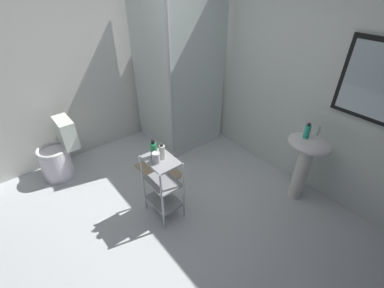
# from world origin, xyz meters

# --- Properties ---
(ground_plane) EXTENTS (4.20, 4.20, 0.02)m
(ground_plane) POSITION_xyz_m (0.00, 0.00, -0.01)
(ground_plane) COLOR silver
(wall_back) EXTENTS (4.20, 0.14, 2.50)m
(wall_back) POSITION_xyz_m (0.01, 1.85, 1.25)
(wall_back) COLOR silver
(wall_back) RESTS_ON ground_plane
(wall_left) EXTENTS (0.10, 4.20, 2.50)m
(wall_left) POSITION_xyz_m (-1.85, 0.00, 1.25)
(wall_left) COLOR silver
(wall_left) RESTS_ON ground_plane
(shower_stall) EXTENTS (0.92, 0.92, 2.00)m
(shower_stall) POSITION_xyz_m (-1.20, 1.18, 0.46)
(shower_stall) COLOR white
(shower_stall) RESTS_ON ground_plane
(pedestal_sink) EXTENTS (0.46, 0.37, 0.81)m
(pedestal_sink) POSITION_xyz_m (0.66, 1.52, 0.58)
(pedestal_sink) COLOR white
(pedestal_sink) RESTS_ON ground_plane
(sink_faucet) EXTENTS (0.03, 0.03, 0.10)m
(sink_faucet) POSITION_xyz_m (0.66, 1.64, 0.86)
(sink_faucet) COLOR silver
(sink_faucet) RESTS_ON pedestal_sink
(toilet) EXTENTS (0.37, 0.49, 0.76)m
(toilet) POSITION_xyz_m (-1.48, -0.48, 0.31)
(toilet) COLOR white
(toilet) RESTS_ON ground_plane
(storage_cart) EXTENTS (0.38, 0.28, 0.74)m
(storage_cart) POSITION_xyz_m (-0.10, 0.17, 0.44)
(storage_cart) COLOR silver
(storage_cart) RESTS_ON ground_plane
(hand_soap_bottle) EXTENTS (0.06, 0.06, 0.17)m
(hand_soap_bottle) POSITION_xyz_m (0.61, 1.50, 0.89)
(hand_soap_bottle) COLOR #2DBC99
(hand_soap_bottle) RESTS_ON pedestal_sink
(lotion_bottle_white) EXTENTS (0.06, 0.06, 0.17)m
(lotion_bottle_white) POSITION_xyz_m (-0.11, 0.20, 0.82)
(lotion_bottle_white) COLOR white
(lotion_bottle_white) RESTS_ON storage_cart
(body_wash_bottle_green) EXTENTS (0.06, 0.06, 0.19)m
(body_wash_bottle_green) POSITION_xyz_m (-0.18, 0.15, 0.82)
(body_wash_bottle_green) COLOR #2B9D5E
(body_wash_bottle_green) RESTS_ON storage_cart
(rinse_cup) EXTENTS (0.08, 0.08, 0.11)m
(rinse_cup) POSITION_xyz_m (-0.09, 0.12, 0.79)
(rinse_cup) COLOR silver
(rinse_cup) RESTS_ON storage_cart
(bath_mat) EXTENTS (0.60, 0.40, 0.02)m
(bath_mat) POSITION_xyz_m (-0.76, 0.51, 0.01)
(bath_mat) COLOR tan
(bath_mat) RESTS_ON ground_plane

